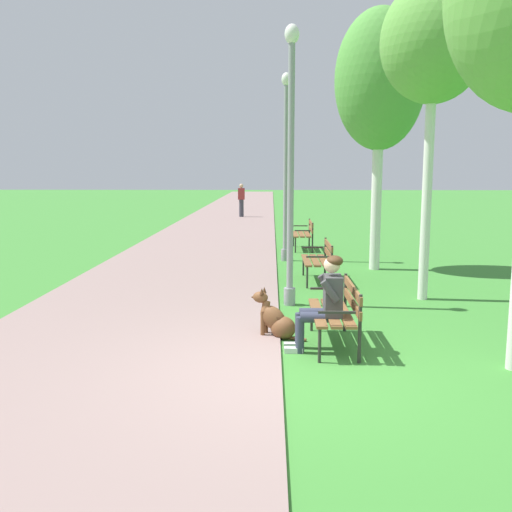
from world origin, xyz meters
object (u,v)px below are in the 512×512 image
park_bench_mid (320,257)px  park_bench_far (305,232)px  lamp_post_near (291,165)px  birch_tree_third (380,81)px  lamp_post_mid (286,166)px  pedestrian_distant (241,200)px  person_seated_on_near_bench (324,299)px  park_bench_near (338,308)px  birch_tree_second (434,44)px  dog_brown (276,320)px

park_bench_mid → park_bench_far: (-0.03, 4.86, 0.00)m
park_bench_mid → lamp_post_near: (-0.69, -2.10, 1.89)m
birch_tree_third → lamp_post_mid: bearing=149.7°
lamp_post_mid → pedestrian_distant: 13.53m
person_seated_on_near_bench → pedestrian_distant: size_ratio=0.76×
park_bench_near → birch_tree_second: 5.17m
park_bench_near → park_bench_far: same height
park_bench_far → dog_brown: size_ratio=1.89×
park_bench_near → birch_tree_third: size_ratio=0.25×
park_bench_near → dog_brown: size_ratio=1.89×
park_bench_near → lamp_post_mid: 7.40m
dog_brown → birch_tree_second: (2.67, 2.48, 4.18)m
park_bench_mid → birch_tree_third: (1.42, 1.54, 3.78)m
park_bench_far → birch_tree_second: size_ratio=0.27×
park_bench_near → lamp_post_mid: size_ratio=0.32×
park_bench_near → person_seated_on_near_bench: 0.35m
pedestrian_distant → lamp_post_near: bearing=-84.3°
park_bench_mid → park_bench_far: 4.86m
birch_tree_third → pedestrian_distant: size_ratio=3.58×
park_bench_far → dog_brown: 8.97m
park_bench_far → birch_tree_third: (1.45, -3.32, 3.78)m
lamp_post_mid → birch_tree_second: (2.39, -4.33, 2.01)m
park_bench_mid → lamp_post_near: bearing=-108.2°
person_seated_on_near_bench → lamp_post_near: (-0.36, 2.51, 1.73)m
park_bench_mid → birch_tree_third: size_ratio=0.25×
lamp_post_near → park_bench_mid: bearing=71.8°
park_bench_mid → person_seated_on_near_bench: size_ratio=1.20×
park_bench_near → park_bench_far: (0.09, 9.24, 0.00)m
birch_tree_second → birch_tree_third: size_ratio=0.93×
lamp_post_mid → pedestrian_distant: lamp_post_mid is taller
lamp_post_mid → birch_tree_second: birch_tree_second is taller
birch_tree_third → park_bench_far: bearing=113.6°
park_bench_near → birch_tree_third: birch_tree_third is taller
lamp_post_mid → dog_brown: bearing=-92.4°
park_bench_far → lamp_post_mid: (-0.63, -2.11, 1.91)m
park_bench_mid → pedestrian_distant: bearing=98.8°
park_bench_mid → dog_brown: bearing=-103.0°
dog_brown → lamp_post_near: (0.25, 1.97, 2.15)m
person_seated_on_near_bench → dog_brown: person_seated_on_near_bench is taller
park_bench_near → pedestrian_distant: pedestrian_distant is taller
park_bench_mid → birch_tree_second: bearing=-42.4°
birch_tree_second → park_bench_far: bearing=105.3°
pedestrian_distant → lamp_post_mid: bearing=-82.2°
dog_brown → lamp_post_near: size_ratio=0.17×
park_bench_far → birch_tree_third: size_ratio=0.25×
pedestrian_distant → dog_brown: bearing=-85.6°
dog_brown → park_bench_mid: bearing=77.0°
park_bench_mid → lamp_post_mid: 3.41m
lamp_post_mid → birch_tree_second: size_ratio=0.85×
person_seated_on_near_bench → birch_tree_third: bearing=74.1°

